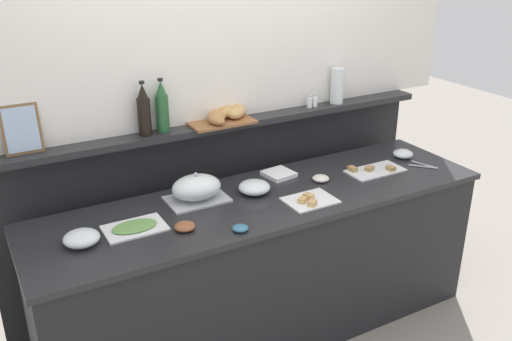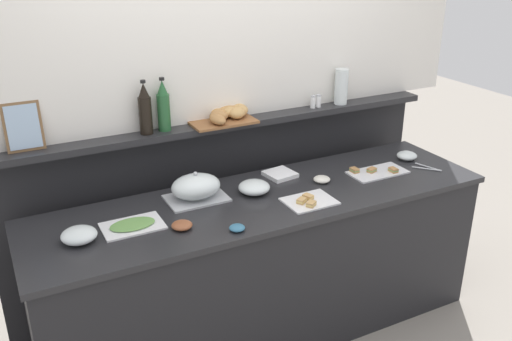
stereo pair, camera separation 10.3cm
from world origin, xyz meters
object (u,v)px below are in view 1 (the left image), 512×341
glass_bowl_medium (82,239)px  napkin_stack (279,174)px  glass_bowl_small (403,154)px  serving_tongs (424,166)px  framed_picture (21,129)px  bread_basket (225,115)px  glass_bowl_large (254,188)px  wine_bottle_green (162,108)px  salt_shaker (310,101)px  water_carafe (337,86)px  pepper_shaker (315,100)px  wine_bottle_dark (144,111)px  condiment_bowl_dark (240,228)px  sandwich_platter_front (310,200)px  condiment_bowl_cream (321,178)px  serving_cloche (196,188)px  condiment_bowl_red (185,226)px  sandwich_platter_side (374,170)px  cold_cuts_platter (135,227)px

glass_bowl_medium → napkin_stack: glass_bowl_medium is taller
glass_bowl_small → serving_tongs: size_ratio=0.75×
serving_tongs → framed_picture: framed_picture is taller
bread_basket → napkin_stack: bearing=-47.8°
glass_bowl_large → wine_bottle_green: (-0.39, 0.40, 0.43)m
salt_shaker → water_carafe: (0.22, 0.00, 0.08)m
framed_picture → pepper_shaker: bearing=-1.2°
glass_bowl_large → wine_bottle_dark: 0.77m
condiment_bowl_dark → water_carafe: water_carafe is taller
sandwich_platter_front → napkin_stack: bearing=84.4°
condiment_bowl_cream → pepper_shaker: 0.61m
serving_cloche → condiment_bowl_cream: 0.78m
napkin_stack → wine_bottle_green: 0.83m
napkin_stack → bread_basket: (-0.24, 0.26, 0.35)m
wine_bottle_dark → framed_picture: (-0.65, 0.04, -0.01)m
wine_bottle_green → condiment_bowl_red: bearing=-102.6°
serving_cloche → glass_bowl_medium: (-0.69, -0.18, -0.04)m
glass_bowl_medium → condiment_bowl_red: 0.51m
condiment_bowl_dark → bread_basket: bread_basket is taller
condiment_bowl_dark → napkin_stack: condiment_bowl_dark is taller
serving_cloche → wine_bottle_dark: size_ratio=1.08×
glass_bowl_large → wine_bottle_green: wine_bottle_green is taller
sandwich_platter_side → pepper_shaker: bearing=106.2°
sandwich_platter_side → glass_bowl_small: (0.33, 0.10, 0.02)m
sandwich_platter_front → glass_bowl_medium: glass_bowl_medium is taller
wine_bottle_dark → framed_picture: wine_bottle_dark is taller
condiment_bowl_dark → wine_bottle_green: (-0.11, 0.76, 0.45)m
napkin_stack → wine_bottle_dark: size_ratio=0.54×
condiment_bowl_dark → condiment_bowl_cream: bearing=23.4°
serving_cloche → condiment_bowl_red: size_ratio=3.15×
sandwich_platter_side → water_carafe: bearing=85.6°
wine_bottle_green → framed_picture: wine_bottle_green is taller
sandwich_platter_front → condiment_bowl_red: 0.74m
serving_tongs → bread_basket: size_ratio=0.43×
bread_basket → framed_picture: 1.18m
glass_bowl_medium → wine_bottle_green: size_ratio=0.56×
condiment_bowl_red → serving_tongs: size_ratio=0.60×
serving_cloche → framed_picture: 0.97m
serving_cloche → pepper_shaker: bearing=17.3°
glass_bowl_medium → serving_tongs: glass_bowl_medium is taller
wine_bottle_dark → napkin_stack: bearing=-18.1°
serving_cloche → glass_bowl_large: (0.33, -0.08, -0.04)m
cold_cuts_platter → serving_tongs: cold_cuts_platter is taller
sandwich_platter_side → wine_bottle_dark: 1.48m
wine_bottle_dark → bread_basket: 0.53m
glass_bowl_large → framed_picture: size_ratio=0.71×
condiment_bowl_red → condiment_bowl_dark: (0.24, -0.15, -0.00)m
bread_basket → condiment_bowl_dark: bearing=-111.5°
serving_tongs → wine_bottle_dark: (-1.66, 0.58, 0.46)m
napkin_stack → sandwich_platter_side: bearing=-22.8°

